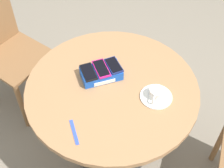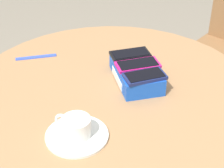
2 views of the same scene
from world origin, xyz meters
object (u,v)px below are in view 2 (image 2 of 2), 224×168
(phone_box, at_px, (136,73))
(phone_magenta, at_px, (138,65))
(phone_navy, at_px, (145,76))
(round_table, at_px, (112,122))
(saucer, at_px, (77,136))
(coffee_cup, at_px, (75,126))
(lanyard_strap, at_px, (36,57))
(phone_black, at_px, (130,54))

(phone_box, bearing_deg, phone_magenta, 74.19)
(phone_magenta, height_order, phone_navy, same)
(round_table, bearing_deg, phone_magenta, 120.06)
(saucer, relative_size, coffee_cup, 1.70)
(phone_box, bearing_deg, round_table, -57.91)
(phone_navy, bearing_deg, phone_magenta, -168.02)
(saucer, xyz_separation_m, lanyard_strap, (-0.43, -0.16, -0.00))
(coffee_cup, bearing_deg, saucer, 59.57)
(phone_navy, bearing_deg, coffee_cup, -45.88)
(round_table, bearing_deg, phone_black, 151.21)
(round_table, distance_m, phone_navy, 0.22)
(phone_black, distance_m, phone_navy, 0.14)
(round_table, bearing_deg, phone_navy, 77.97)
(round_table, relative_size, lanyard_strap, 6.50)
(phone_magenta, distance_m, saucer, 0.33)
(saucer, bearing_deg, round_table, 155.11)
(phone_box, height_order, phone_navy, phone_navy)
(round_table, relative_size, phone_navy, 6.74)
(round_table, bearing_deg, phone_box, 122.09)
(phone_black, relative_size, phone_navy, 1.02)
(round_table, relative_size, phone_black, 6.64)
(phone_navy, distance_m, saucer, 0.29)
(round_table, height_order, coffee_cup, coffee_cup)
(coffee_cup, bearing_deg, phone_black, 153.27)
(phone_box, relative_size, phone_navy, 1.70)
(coffee_cup, bearing_deg, phone_navy, 134.12)
(phone_box, distance_m, phone_magenta, 0.03)
(phone_magenta, relative_size, phone_navy, 1.07)
(round_table, relative_size, saucer, 5.57)
(phone_magenta, relative_size, coffee_cup, 1.51)
(phone_black, xyz_separation_m, phone_magenta, (0.07, 0.02, 0.00))
(round_table, xyz_separation_m, phone_magenta, (-0.05, 0.08, 0.19))
(round_table, height_order, saucer, saucer)
(phone_black, bearing_deg, lanyard_strap, -106.04)
(round_table, xyz_separation_m, phone_black, (-0.12, 0.06, 0.19))
(phone_magenta, relative_size, saucer, 0.89)
(phone_black, distance_m, phone_magenta, 0.07)
(phone_box, height_order, lanyard_strap, phone_box)
(saucer, bearing_deg, phone_magenta, 145.27)
(saucer, height_order, lanyard_strap, saucer)
(phone_box, height_order, phone_magenta, phone_magenta)
(phone_navy, bearing_deg, saucer, -45.32)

